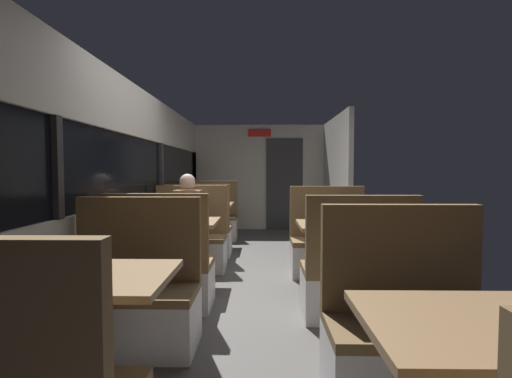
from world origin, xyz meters
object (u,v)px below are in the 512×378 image
Objects in this scene: dining_table_near_window at (88,292)px; dining_table_rear_aisle at (341,233)px; bench_mid_window_facing_entry at (190,245)px; bench_rear_aisle_facing_entry at (329,248)px; bench_far_window_facing_entry at (212,222)px; coffee_cup_primary at (98,274)px; dining_table_front_aisle at (483,346)px; bench_near_window_facing_entry at (133,303)px; bench_far_window_facing_end at (199,235)px; bench_rear_aisle_facing_end at (357,281)px; bench_mid_window_facing_end at (161,274)px; seated_passenger at (188,230)px; dining_table_mid_window at (177,229)px; bench_front_aisle_facing_entry at (409,342)px; dining_table_far_window at (206,209)px.

dining_table_near_window is 1.00× the size of dining_table_rear_aisle.
bench_rear_aisle_facing_entry is (1.79, -0.20, 0.00)m from bench_mid_window_facing_entry.
bench_far_window_facing_entry is 5.20m from coffee_cup_primary.
dining_table_front_aisle is at bearing -72.37° from bench_far_window_facing_entry.
bench_near_window_facing_entry and bench_far_window_facing_end have the same top height.
bench_rear_aisle_facing_end is at bearing 17.60° from bench_near_window_facing_entry.
bench_mid_window_facing_end is 0.87× the size of seated_passenger.
seated_passenger reaches higher than dining_table_mid_window.
bench_front_aisle_facing_entry is (1.79, -1.37, 0.00)m from bench_mid_window_facing_end.
dining_table_mid_window is 1.00× the size of dining_table_front_aisle.
bench_front_aisle_facing_entry is 1.22× the size of dining_table_rear_aisle.
bench_front_aisle_facing_entry is at bearing -18.53° from bench_near_window_facing_entry.
dining_table_near_window is 1.00× the size of dining_table_far_window.
bench_far_window_facing_end is (0.00, 3.63, -0.31)m from dining_table_near_window.
bench_rear_aisle_facing_entry is (0.00, 3.27, -0.31)m from dining_table_front_aisle.
dining_table_near_window is 2.17m from dining_table_mid_window.
coffee_cup_primary is (-1.66, -1.42, 0.46)m from bench_rear_aisle_facing_end.
bench_far_window_facing_entry is at bearing 90.00° from bench_mid_window_facing_end.
dining_table_near_window and dining_table_far_window have the same top height.
seated_passenger is (0.00, 2.79, -0.10)m from dining_table_near_window.
bench_front_aisle_facing_entry is at bearing -90.00° from bench_rear_aisle_facing_end.
bench_rear_aisle_facing_end reaches higher than coffee_cup_primary.
seated_passenger is at bearing -90.00° from bench_mid_window_facing_entry.
bench_rear_aisle_facing_end is (1.79, -0.20, 0.00)m from bench_mid_window_facing_end.
bench_rear_aisle_facing_entry is at bearing -4.08° from seated_passenger.
bench_rear_aisle_facing_end is 12.22× the size of coffee_cup_primary.
bench_far_window_facing_end is at bearing 90.00° from bench_mid_window_facing_end.
dining_table_front_aisle is 10.00× the size of coffee_cup_primary.
dining_table_mid_window is 1.80m from dining_table_rear_aisle.
dining_table_front_aisle is (1.79, -0.60, 0.00)m from dining_table_near_window.
bench_mid_window_facing_entry is (0.00, 2.17, 0.00)m from bench_near_window_facing_entry.
bench_rear_aisle_facing_entry is (0.00, 1.40, 0.00)m from bench_rear_aisle_facing_end.
bench_near_window_facing_entry and bench_mid_window_facing_end have the same top height.
dining_table_far_window is 4.49m from coffee_cup_primary.
dining_table_near_window is at bearing 161.47° from dining_table_front_aisle.
coffee_cup_primary is at bearing -86.90° from dining_table_mid_window.
bench_near_window_facing_entry is 2.93m from bench_far_window_facing_end.
bench_rear_aisle_facing_end is (1.79, 0.57, 0.00)m from bench_near_window_facing_entry.
bench_rear_aisle_facing_end is 2.36m from seated_passenger.
dining_table_rear_aisle is at bearing 47.69° from dining_table_near_window.
bench_front_aisle_facing_entry is at bearing -56.40° from seated_passenger.
bench_mid_window_facing_entry is at bearing 90.00° from dining_table_mid_window.
bench_rear_aisle_facing_entry is at bearing -42.97° from dining_table_far_window.
dining_table_rear_aisle is (0.00, 2.57, 0.00)m from dining_table_front_aisle.
bench_near_window_facing_entry is 4.33m from bench_far_window_facing_entry.
bench_near_window_facing_entry is 1.88m from bench_rear_aisle_facing_end.
bench_front_aisle_facing_entry is 1.00× the size of bench_rear_aisle_facing_entry.
bench_far_window_facing_entry reaches higher than dining_table_mid_window.
coffee_cup_primary is (0.13, -2.32, 0.15)m from dining_table_mid_window.
dining_table_near_window and dining_table_rear_aisle have the same top height.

